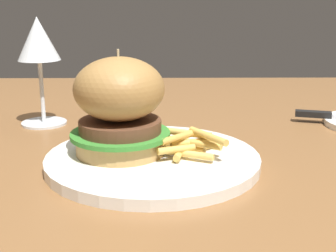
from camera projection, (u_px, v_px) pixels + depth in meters
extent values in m
cube|color=brown|center=(184.00, 136.00, 0.80)|extent=(1.15, 0.93, 0.04)
cylinder|color=white|center=(153.00, 160.00, 0.60)|extent=(0.28, 0.28, 0.01)
cylinder|color=tan|center=(121.00, 144.00, 0.61)|extent=(0.12, 0.12, 0.02)
cylinder|color=#38842D|center=(120.00, 134.00, 0.60)|extent=(0.13, 0.13, 0.01)
cylinder|color=brown|center=(120.00, 126.00, 0.60)|extent=(0.11, 0.11, 0.02)
ellipsoid|color=#A97A41|center=(119.00, 89.00, 0.59)|extent=(0.12, 0.12, 0.08)
cylinder|color=#CCB78C|center=(119.00, 69.00, 0.58)|extent=(0.00, 0.00, 0.05)
cylinder|color=gold|center=(181.00, 146.00, 0.62)|extent=(0.06, 0.04, 0.01)
cylinder|color=#E0B251|center=(182.00, 149.00, 0.60)|extent=(0.03, 0.08, 0.01)
cylinder|color=gold|center=(199.00, 148.00, 0.61)|extent=(0.07, 0.05, 0.01)
cylinder|color=#EABC5B|center=(187.00, 154.00, 0.58)|extent=(0.07, 0.04, 0.01)
cylinder|color=#EABC5B|center=(194.00, 146.00, 0.62)|extent=(0.03, 0.05, 0.01)
cylinder|color=#E0B251|center=(205.00, 145.00, 0.60)|extent=(0.04, 0.03, 0.01)
cylinder|color=#EABC5B|center=(191.00, 142.00, 0.61)|extent=(0.05, 0.02, 0.01)
cylinder|color=#EABC5B|center=(185.00, 133.00, 0.62)|extent=(0.07, 0.04, 0.01)
cylinder|color=#E0B251|center=(176.00, 149.00, 0.58)|extent=(0.05, 0.03, 0.01)
cylinder|color=#E0B251|center=(208.00, 136.00, 0.59)|extent=(0.05, 0.06, 0.01)
cylinder|color=gold|center=(178.00, 138.00, 0.59)|extent=(0.05, 0.05, 0.01)
cylinder|color=silver|center=(44.00, 123.00, 0.80)|extent=(0.08, 0.08, 0.00)
cylinder|color=silver|center=(42.00, 91.00, 0.78)|extent=(0.01, 0.01, 0.11)
cone|color=silver|center=(38.00, 38.00, 0.76)|extent=(0.07, 0.07, 0.07)
cube|color=black|center=(313.00, 114.00, 0.80)|extent=(0.06, 0.03, 0.01)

